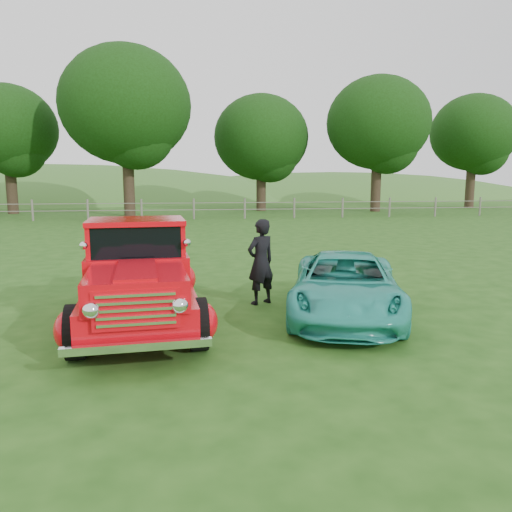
{
  "coord_description": "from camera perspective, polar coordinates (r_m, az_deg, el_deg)",
  "views": [
    {
      "loc": [
        -0.3,
        -7.46,
        2.45
      ],
      "look_at": [
        0.87,
        1.2,
        1.06
      ],
      "focal_mm": 35.0,
      "sensor_mm": 36.0,
      "label": 1
    }
  ],
  "objects": [
    {
      "name": "distant_hills",
      "position": [
        67.4,
        -10.88,
        2.91
      ],
      "size": [
        116.0,
        60.0,
        18.0
      ],
      "color": "#316926",
      "rests_on": "ground"
    },
    {
      "name": "tree_near_west",
      "position": [
        32.96,
        -14.67,
        16.32
      ],
      "size": [
        8.0,
        8.0,
        10.42
      ],
      "color": "black",
      "rests_on": "ground"
    },
    {
      "name": "tree_near_east",
      "position": [
        36.95,
        0.6,
        13.37
      ],
      "size": [
        6.8,
        6.8,
        8.33
      ],
      "color": "black",
      "rests_on": "ground"
    },
    {
      "name": "ground",
      "position": [
        7.86,
        -5.16,
        -9.18
      ],
      "size": [
        140.0,
        140.0,
        0.0
      ],
      "primitive_type": "plane",
      "color": "#204913",
      "rests_on": "ground"
    },
    {
      "name": "red_pickup",
      "position": [
        8.55,
        -13.3,
        -2.39
      ],
      "size": [
        2.54,
        5.11,
        1.78
      ],
      "rotation": [
        0.0,
        0.0,
        0.09
      ],
      "color": "black",
      "rests_on": "ground"
    },
    {
      "name": "tree_far_east",
      "position": [
        43.73,
        23.62,
        12.76
      ],
      "size": [
        6.6,
        6.6,
        8.86
      ],
      "color": "black",
      "rests_on": "ground"
    },
    {
      "name": "tree_mid_west",
      "position": [
        37.47,
        -26.57,
        12.84
      ],
      "size": [
        6.4,
        6.4,
        8.46
      ],
      "color": "black",
      "rests_on": "ground"
    },
    {
      "name": "fence_line",
      "position": [
        29.52,
        -7.12,
        5.37
      ],
      "size": [
        48.0,
        0.12,
        1.2
      ],
      "color": "#6B665B",
      "rests_on": "ground"
    },
    {
      "name": "man",
      "position": [
        9.62,
        0.55,
        -0.67
      ],
      "size": [
        0.72,
        0.64,
        1.66
      ],
      "primitive_type": "imported",
      "rotation": [
        0.0,
        0.0,
        3.65
      ],
      "color": "black",
      "rests_on": "ground"
    },
    {
      "name": "teal_sedan",
      "position": [
        8.93,
        10.22,
        -3.37
      ],
      "size": [
        2.91,
        4.37,
        1.11
      ],
      "primitive_type": "imported",
      "rotation": [
        0.0,
        0.0,
        -0.29
      ],
      "color": "teal",
      "rests_on": "ground"
    },
    {
      "name": "tree_mid_east",
      "position": [
        37.13,
        13.79,
        14.53
      ],
      "size": [
        7.2,
        7.2,
        9.44
      ],
      "color": "black",
      "rests_on": "ground"
    }
  ]
}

